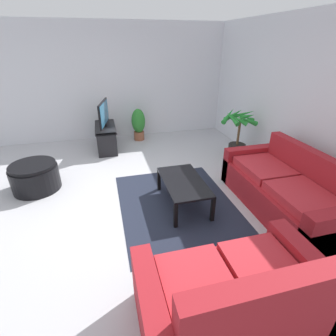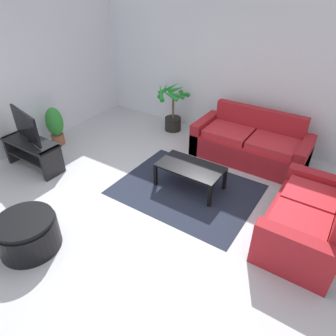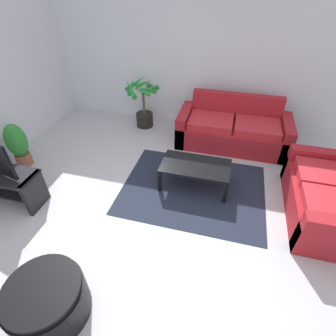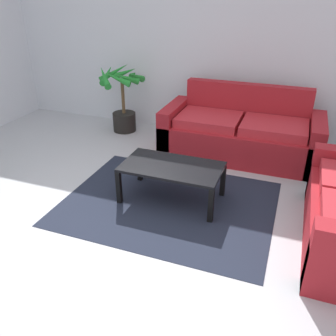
# 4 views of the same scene
# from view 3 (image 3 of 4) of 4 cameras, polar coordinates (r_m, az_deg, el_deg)

# --- Properties ---
(ground_plane) EXTENTS (6.60, 6.60, 0.00)m
(ground_plane) POSITION_cam_3_polar(r_m,az_deg,el_deg) (3.61, -3.62, -11.86)
(ground_plane) COLOR #B2B2B7
(wall_back) EXTENTS (6.00, 0.06, 2.70)m
(wall_back) POSITION_cam_3_polar(r_m,az_deg,el_deg) (5.41, 6.22, 23.07)
(wall_back) COLOR silver
(wall_back) RESTS_ON ground
(couch_main) EXTENTS (2.06, 0.90, 0.90)m
(couch_main) POSITION_cam_3_polar(r_m,az_deg,el_deg) (5.09, 14.25, 8.20)
(couch_main) COLOR maroon
(couch_main) RESTS_ON ground
(couch_loveseat) EXTENTS (0.90, 1.59, 0.90)m
(couch_loveseat) POSITION_cam_3_polar(r_m,az_deg,el_deg) (4.09, 32.24, -5.90)
(couch_loveseat) COLOR maroon
(couch_loveseat) RESTS_ON ground
(tv_stand) EXTENTS (1.10, 0.45, 0.53)m
(tv_stand) POSITION_cam_3_polar(r_m,az_deg,el_deg) (4.36, -33.17, -2.68)
(tv_stand) COLOR black
(tv_stand) RESTS_ON ground
(coffee_table) EXTENTS (1.05, 0.58, 0.41)m
(coffee_table) POSITION_cam_3_polar(r_m,az_deg,el_deg) (3.92, 6.20, 0.12)
(coffee_table) COLOR black
(coffee_table) RESTS_ON ground
(area_rug) EXTENTS (2.20, 1.70, 0.01)m
(area_rug) POSITION_cam_3_polar(r_m,az_deg,el_deg) (4.07, 5.62, -4.61)
(area_rug) COLOR #1E2333
(area_rug) RESTS_ON ground
(potted_palm) EXTENTS (0.72, 0.79, 1.02)m
(potted_palm) POSITION_cam_3_polar(r_m,az_deg,el_deg) (5.52, -5.61, 14.01)
(potted_palm) COLOR black
(potted_palm) RESTS_ON ground
(potted_plant_small) EXTENTS (0.34, 0.34, 0.79)m
(potted_plant_small) POSITION_cam_3_polar(r_m,az_deg,el_deg) (5.00, -30.67, 4.69)
(potted_plant_small) COLOR brown
(potted_plant_small) RESTS_ON ground
(ottoman) EXTENTS (0.76, 0.76, 0.46)m
(ottoman) POSITION_cam_3_polar(r_m,az_deg,el_deg) (3.02, -25.35, -25.21)
(ottoman) COLOR black
(ottoman) RESTS_ON ground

